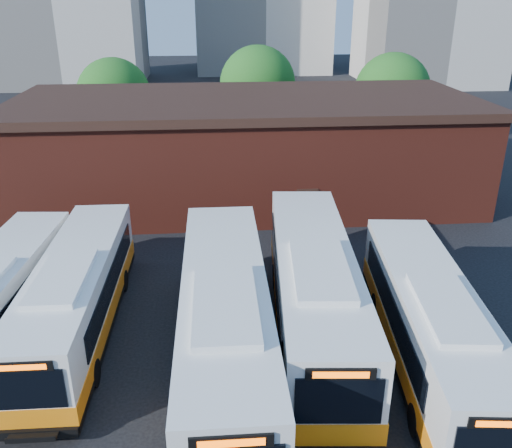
{
  "coord_description": "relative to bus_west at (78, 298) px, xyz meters",
  "views": [
    {
      "loc": [
        -2.19,
        -13.77,
        12.22
      ],
      "look_at": [
        -0.45,
        6.82,
        3.46
      ],
      "focal_mm": 38.0,
      "sensor_mm": 36.0,
      "label": 1
    }
  ],
  "objects": [
    {
      "name": "ground",
      "position": [
        7.49,
        -4.71,
        -1.5
      ],
      "size": [
        220.0,
        220.0,
        0.0
      ],
      "primitive_type": "plane",
      "color": "black"
    },
    {
      "name": "bus_west",
      "position": [
        0.0,
        0.0,
        0.0
      ],
      "size": [
        2.71,
        12.2,
        3.31
      ],
      "rotation": [
        0.0,
        0.0,
        -0.01
      ],
      "color": "white",
      "rests_on": "ground"
    },
    {
      "name": "bus_midwest",
      "position": [
        5.57,
        -2.77,
        0.21
      ],
      "size": [
        3.01,
        13.93,
        3.78
      ],
      "rotation": [
        0.0,
        0.0,
        -0.01
      ],
      "color": "white",
      "rests_on": "ground"
    },
    {
      "name": "bus_mideast",
      "position": [
        9.0,
        -0.76,
        0.19
      ],
      "size": [
        3.94,
        13.86,
        3.73
      ],
      "rotation": [
        0.0,
        0.0,
        -0.08
      ],
      "color": "white",
      "rests_on": "ground"
    },
    {
      "name": "bus_east",
      "position": [
        12.65,
        -3.15,
        0.02
      ],
      "size": [
        3.84,
        12.52,
        3.36
      ],
      "rotation": [
        0.0,
        0.0,
        -0.11
      ],
      "color": "white",
      "rests_on": "ground"
    },
    {
      "name": "depot_building",
      "position": [
        7.49,
        15.29,
        1.76
      ],
      "size": [
        28.6,
        12.6,
        6.4
      ],
      "color": "maroon",
      "rests_on": "ground"
    },
    {
      "name": "tree_west",
      "position": [
        -2.51,
        27.29,
        3.14
      ],
      "size": [
        6.0,
        6.0,
        7.65
      ],
      "color": "#382314",
      "rests_on": "ground"
    },
    {
      "name": "tree_mid",
      "position": [
        9.49,
        29.29,
        3.58
      ],
      "size": [
        6.56,
        6.56,
        8.36
      ],
      "color": "#382314",
      "rests_on": "ground"
    },
    {
      "name": "tree_east",
      "position": [
        20.49,
        26.29,
        3.33
      ],
      "size": [
        6.24,
        6.24,
        7.96
      ],
      "color": "#382314",
      "rests_on": "ground"
    }
  ]
}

